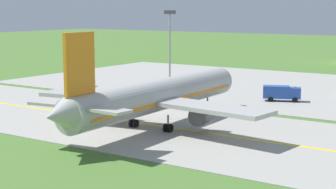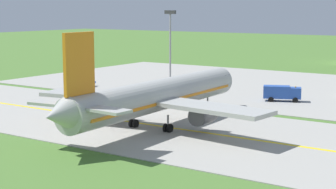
{
  "view_description": "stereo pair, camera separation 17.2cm",
  "coord_description": "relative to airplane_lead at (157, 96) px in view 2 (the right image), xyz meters",
  "views": [
    {
      "loc": [
        33.33,
        -57.23,
        15.14
      ],
      "look_at": [
        -6.59,
        1.76,
        4.0
      ],
      "focal_mm": 59.25,
      "sensor_mm": 36.0,
      "label": 1
    },
    {
      "loc": [
        33.47,
        -57.13,
        15.14
      ],
      "look_at": [
        -6.59,
        1.76,
        4.0
      ],
      "focal_mm": 59.25,
      "sensor_mm": 36.0,
      "label": 2
    }
  ],
  "objects": [
    {
      "name": "service_truck_fuel",
      "position": [
        5.25,
        27.72,
        -2.6
      ],
      "size": [
        6.33,
        4.22,
        2.6
      ],
      "color": "#264CA5",
      "rests_on": "ground"
    },
    {
      "name": "airplane_lead",
      "position": [
        0.0,
        0.0,
        0.0
      ],
      "size": [
        32.51,
        39.59,
        12.7
      ],
      "color": "#ADADA8",
      "rests_on": "ground"
    },
    {
      "name": "service_truck_catering",
      "position": [
        -31.38,
        20.07,
        -2.95
      ],
      "size": [
        4.32,
        6.7,
        2.59
      ],
      "color": "#264CA5",
      "rests_on": "ground"
    },
    {
      "name": "apron_light_mast",
      "position": [
        -20.71,
        33.69,
        5.19
      ],
      "size": [
        2.4,
        0.5,
        14.7
      ],
      "color": "gray",
      "rests_on": "ground"
    },
    {
      "name": "taxiway_strip",
      "position": [
        6.57,
        0.72,
        -4.08
      ],
      "size": [
        240.0,
        28.0,
        0.1
      ],
      "primitive_type": "cube",
      "color": "#9E9B93",
      "rests_on": "ground"
    },
    {
      "name": "taxiway_centreline",
      "position": [
        6.57,
        0.72,
        -4.03
      ],
      "size": [
        220.0,
        0.6,
        0.01
      ],
      "primitive_type": "cube",
      "color": "yellow",
      "rests_on": "taxiway_strip"
    },
    {
      "name": "ground_plane",
      "position": [
        6.57,
        0.72,
        -4.13
      ],
      "size": [
        500.0,
        500.0,
        0.0
      ],
      "primitive_type": "plane",
      "color": "#47702D"
    }
  ]
}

